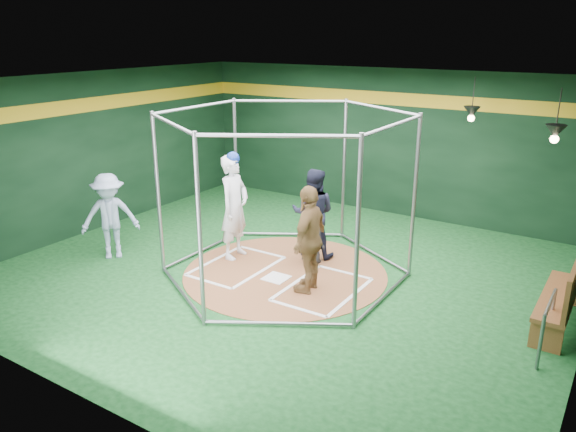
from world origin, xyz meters
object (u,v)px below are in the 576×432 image
Objects in this scene: visitor_leopard at (309,239)px; umpire at (313,213)px; batter_figure at (234,206)px; dugout_bench at (566,291)px.

visitor_leopard is 1.05× the size of umpire.
batter_figure is 1.08× the size of dugout_bench.
umpire is at bearing 175.50° from dugout_bench.
visitor_leopard is at bearing -165.46° from dugout_bench.
visitor_leopard is 1.55m from umpire.
batter_figure reaches higher than visitor_leopard.
umpire is at bearing 33.20° from batter_figure.
batter_figure is 1.13× the size of visitor_leopard.
batter_figure is 2.09m from visitor_leopard.
batter_figure is at bearing -111.63° from visitor_leopard.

